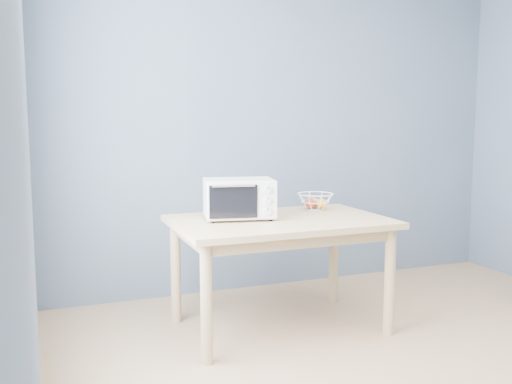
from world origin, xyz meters
name	(u,v)px	position (x,y,z in m)	size (l,w,h in m)	color
room	(484,142)	(0.00, 0.00, 1.30)	(4.01, 4.51, 2.61)	tan
dining_table	(280,234)	(-0.48, 1.29, 0.65)	(1.40, 0.90, 0.75)	tan
toaster_oven	(236,198)	(-0.75, 1.39, 0.89)	(0.50, 0.39, 0.27)	silver
fruit_basket	(315,201)	(-0.09, 1.54, 0.81)	(0.29, 0.29, 0.12)	white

